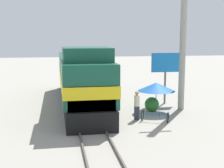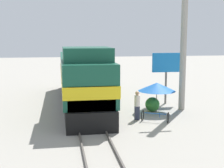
{
  "view_description": "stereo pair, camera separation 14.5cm",
  "coord_description": "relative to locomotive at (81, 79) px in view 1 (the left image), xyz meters",
  "views": [
    {
      "loc": [
        -1.81,
        -21.2,
        5.14
      ],
      "look_at": [
        1.2,
        -4.31,
        2.54
      ],
      "focal_mm": 50.0,
      "sensor_mm": 36.0,
      "label": 1
    },
    {
      "loc": [
        -1.67,
        -21.22,
        5.14
      ],
      "look_at": [
        1.2,
        -4.31,
        2.54
      ],
      "focal_mm": 50.0,
      "sensor_mm": 36.0,
      "label": 2
    }
  ],
  "objects": [
    {
      "name": "rail_near",
      "position": [
        -0.72,
        -2.33,
        -1.91
      ],
      "size": [
        0.08,
        37.74,
        0.15
      ],
      "primitive_type": "cube",
      "color": "#4C4742",
      "rests_on": "ground_plane"
    },
    {
      "name": "vendor_umbrella",
      "position": [
        4.87,
        -3.35,
        -0.22
      ],
      "size": [
        2.56,
        2.56,
        2.05
      ],
      "color": "#4C4C4C",
      "rests_on": "ground_plane"
    },
    {
      "name": "billboard_sign",
      "position": [
        6.43,
        -0.72,
        0.98
      ],
      "size": [
        2.24,
        0.12,
        3.94
      ],
      "color": "#595959",
      "rests_on": "ground_plane"
    },
    {
      "name": "rail_far",
      "position": [
        0.72,
        -2.33,
        -1.91
      ],
      "size": [
        0.08,
        37.74,
        0.15
      ],
      "primitive_type": "cube",
      "color": "#4C4742",
      "rests_on": "ground_plane"
    },
    {
      "name": "utility_pole",
      "position": [
        6.9,
        -2.84,
        3.09
      ],
      "size": [
        1.8,
        0.44,
        10.05
      ],
      "color": "#9E998E",
      "rests_on": "ground_plane"
    },
    {
      "name": "locomotive",
      "position": [
        0.0,
        0.0,
        0.0
      ],
      "size": [
        3.11,
        16.14,
        4.51
      ],
      "color": "black",
      "rests_on": "ground_plane"
    },
    {
      "name": "person_bystander",
      "position": [
        3.05,
        -5.12,
        -0.99
      ],
      "size": [
        0.34,
        0.34,
        1.83
      ],
      "color": "#2D3347",
      "rests_on": "ground_plane"
    },
    {
      "name": "shrub_cluster",
      "position": [
        4.65,
        -3.12,
        -1.49
      ],
      "size": [
        1.0,
        1.0,
        1.0
      ],
      "primitive_type": "sphere",
      "color": "#2D722D",
      "rests_on": "ground_plane"
    },
    {
      "name": "bicycle",
      "position": [
        4.02,
        -5.78,
        -1.64
      ],
      "size": [
        1.74,
        1.35,
        0.67
      ],
      "rotation": [
        0.0,
        0.0,
        1.08
      ],
      "color": "black",
      "rests_on": "ground_plane"
    },
    {
      "name": "ground_plane",
      "position": [
        0.0,
        -2.33,
        -1.99
      ],
      "size": [
        120.0,
        120.0,
        0.0
      ],
      "primitive_type": "plane",
      "color": "gray"
    }
  ]
}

